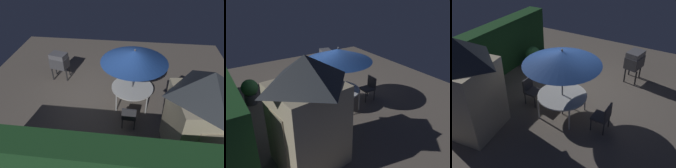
{
  "view_description": "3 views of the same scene",
  "coord_description": "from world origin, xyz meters",
  "views": [
    {
      "loc": [
        -0.86,
        5.94,
        5.36
      ],
      "look_at": [
        -0.19,
        0.1,
        0.96
      ],
      "focal_mm": 33.36,
      "sensor_mm": 36.0,
      "label": 1
    },
    {
      "loc": [
        -6.82,
        3.69,
        4.22
      ],
      "look_at": [
        -0.85,
        -0.13,
        0.92
      ],
      "focal_mm": 35.89,
      "sensor_mm": 36.0,
      "label": 2
    },
    {
      "loc": [
        -6.12,
        -3.1,
        5.03
      ],
      "look_at": [
        -0.51,
        0.07,
        0.86
      ],
      "focal_mm": 38.91,
      "sensor_mm": 36.0,
      "label": 3
    }
  ],
  "objects": [
    {
      "name": "ground_plane",
      "position": [
        0.0,
        0.0,
        0.0
      ],
      "size": [
        11.0,
        11.0,
        0.0
      ],
      "primitive_type": "plane",
      "color": "#6B6056"
    },
    {
      "name": "patio_table",
      "position": [
        -0.91,
        -0.1,
        0.7
      ],
      "size": [
        1.51,
        1.51,
        0.75
      ],
      "color": "white",
      "rests_on": "ground"
    },
    {
      "name": "garden_shed",
      "position": [
        -2.7,
        1.9,
        1.44
      ],
      "size": [
        1.74,
        1.8,
        2.83
      ],
      "color": "#C6B793",
      "rests_on": "ground"
    },
    {
      "name": "chair_near_shed",
      "position": [
        -0.86,
        1.13,
        0.52
      ],
      "size": [
        0.48,
        0.48,
        0.9
      ],
      "color": "#38383D",
      "rests_on": "ground"
    },
    {
      "name": "potted_plant_by_shed",
      "position": [
        1.13,
        2.45,
        0.52
      ],
      "size": [
        0.61,
        0.61,
        0.96
      ],
      "color": "#4C4C51",
      "rests_on": "ground"
    },
    {
      "name": "patio_umbrella",
      "position": [
        -0.91,
        -0.1,
        2.01
      ],
      "size": [
        2.27,
        2.27,
        2.27
      ],
      "color": "#4C4C51",
      "rests_on": "ground"
    },
    {
      "name": "bbq_grill",
      "position": [
        2.25,
        -1.42,
        0.85
      ],
      "size": [
        0.79,
        0.64,
        1.2
      ],
      "color": "#47474C",
      "rests_on": "ground"
    },
    {
      "name": "chair_far_side",
      "position": [
        -0.95,
        -1.47,
        0.52
      ],
      "size": [
        0.48,
        0.48,
        0.9
      ],
      "color": "#38383D",
      "rests_on": "ground"
    }
  ]
}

